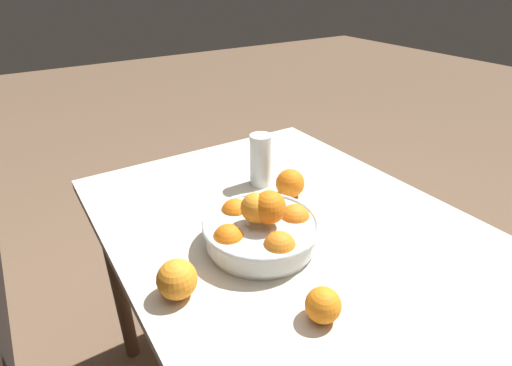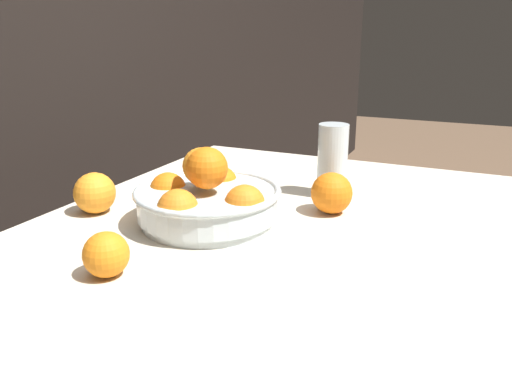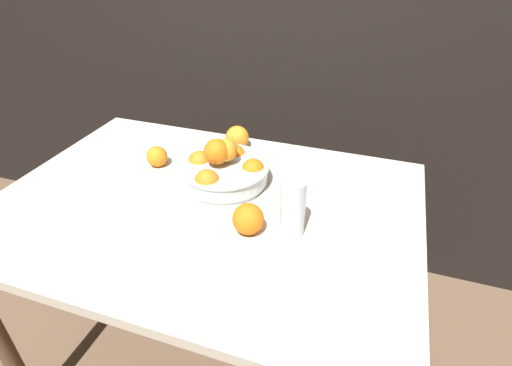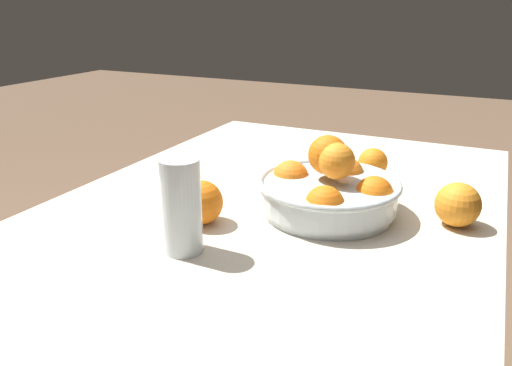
# 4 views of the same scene
# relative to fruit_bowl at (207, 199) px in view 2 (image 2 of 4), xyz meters

# --- Properties ---
(dining_table) EXTENTS (1.20, 0.85, 0.76)m
(dining_table) POSITION_rel_fruit_bowl_xyz_m (-0.02, -0.11, -0.14)
(dining_table) COLOR beige
(dining_table) RESTS_ON ground_plane
(fruit_bowl) EXTENTS (0.27, 0.27, 0.15)m
(fruit_bowl) POSITION_rel_fruit_bowl_xyz_m (0.00, 0.00, 0.00)
(fruit_bowl) COLOR silver
(fruit_bowl) RESTS_ON dining_table
(juice_glass) EXTENTS (0.06, 0.06, 0.16)m
(juice_glass) POSITION_rel_fruit_bowl_xyz_m (0.25, -0.17, 0.02)
(juice_glass) COLOR #F4A314
(juice_glass) RESTS_ON dining_table
(orange_loose_near_bowl) EXTENTS (0.07, 0.07, 0.07)m
(orange_loose_near_bowl) POSITION_rel_fruit_bowl_xyz_m (-0.25, 0.03, -0.01)
(orange_loose_near_bowl) COLOR orange
(orange_loose_near_bowl) RESTS_ON dining_table
(orange_loose_front) EXTENTS (0.08, 0.08, 0.08)m
(orange_loose_front) POSITION_rel_fruit_bowl_xyz_m (0.15, -0.20, -0.01)
(orange_loose_front) COLOR orange
(orange_loose_front) RESTS_ON dining_table
(orange_loose_aside) EXTENTS (0.08, 0.08, 0.08)m
(orange_loose_aside) POSITION_rel_fruit_bowl_xyz_m (-0.04, 0.23, -0.01)
(orange_loose_aside) COLOR orange
(orange_loose_aside) RESTS_ON dining_table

